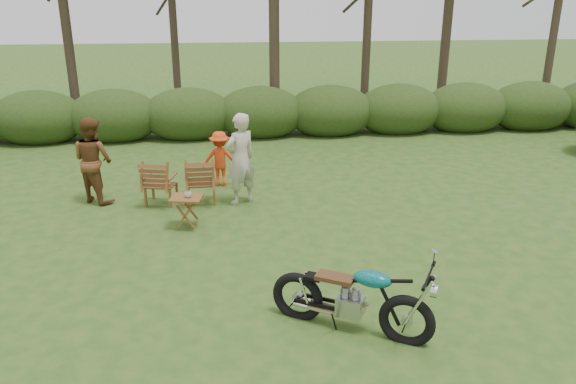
{
  "coord_description": "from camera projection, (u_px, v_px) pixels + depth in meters",
  "views": [
    {
      "loc": [
        -1.0,
        -6.56,
        3.86
      ],
      "look_at": [
        -0.06,
        1.64,
        0.9
      ],
      "focal_mm": 35.0,
      "sensor_mm": 36.0,
      "label": 1
    }
  ],
  "objects": [
    {
      "name": "cup",
      "position": [
        188.0,
        195.0,
        9.51
      ],
      "size": [
        0.13,
        0.13,
        0.1
      ],
      "primitive_type": "imported",
      "rotation": [
        0.0,
        0.0,
        -0.07
      ],
      "color": "beige",
      "rests_on": "side_table"
    },
    {
      "name": "adult_b",
      "position": [
        98.0,
        201.0,
        10.96
      ],
      "size": [
        1.02,
        0.99,
        1.66
      ],
      "primitive_type": "imported",
      "rotation": [
        0.0,
        0.0,
        2.49
      ],
      "color": "brown",
      "rests_on": "ground"
    },
    {
      "name": "lawn_chair_right",
      "position": [
        202.0,
        202.0,
        10.89
      ],
      "size": [
        0.64,
        0.64,
        0.91
      ],
      "primitive_type": null,
      "rotation": [
        0.0,
        0.0,
        3.17
      ],
      "color": "#602F18",
      "rests_on": "ground"
    },
    {
      "name": "lawn_chair_left",
      "position": [
        162.0,
        203.0,
        10.83
      ],
      "size": [
        0.73,
        0.73,
        0.89
      ],
      "primitive_type": null,
      "rotation": [
        0.0,
        0.0,
        2.91
      ],
      "color": "brown",
      "rests_on": "ground"
    },
    {
      "name": "side_table",
      "position": [
        187.0,
        212.0,
        9.63
      ],
      "size": [
        0.62,
        0.55,
        0.56
      ],
      "primitive_type": null,
      "rotation": [
        0.0,
        0.0,
        -0.18
      ],
      "color": "brown",
      "rests_on": "ground"
    },
    {
      "name": "motorcycle",
      "position": [
        349.0,
        328.0,
        6.81
      ],
      "size": [
        2.02,
        1.59,
        1.09
      ],
      "primitive_type": null,
      "rotation": [
        0.0,
        0.0,
        -0.52
      ],
      "color": "#0C9B9F",
      "rests_on": "ground"
    },
    {
      "name": "ground",
      "position": [
        306.0,
        295.0,
        7.55
      ],
      "size": [
        80.0,
        80.0,
        0.0
      ],
      "primitive_type": "plane",
      "color": "#244517",
      "rests_on": "ground"
    },
    {
      "name": "child",
      "position": [
        221.0,
        185.0,
        11.85
      ],
      "size": [
        0.78,
        0.48,
        1.16
      ],
      "primitive_type": "imported",
      "rotation": [
        0.0,
        0.0,
        3.07
      ],
      "color": "red",
      "rests_on": "ground"
    },
    {
      "name": "adult_a",
      "position": [
        242.0,
        203.0,
        10.86
      ],
      "size": [
        0.77,
        0.71,
        1.76
      ],
      "primitive_type": "imported",
      "rotation": [
        0.0,
        0.0,
        3.73
      ],
      "color": "#B8AF97",
      "rests_on": "ground"
    }
  ]
}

